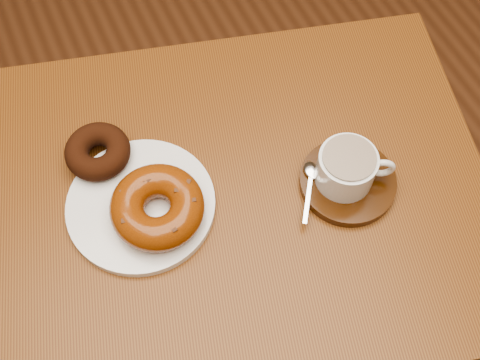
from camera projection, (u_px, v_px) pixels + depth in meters
name	position (u px, v px, depth m)	size (l,w,h in m)	color
cafe_table	(228.00, 225.00, 0.93)	(0.85, 0.72, 0.69)	brown
donut_plate	(141.00, 205.00, 0.82)	(0.20, 0.20, 0.01)	white
donut_cinnamon	(98.00, 151.00, 0.83)	(0.09, 0.09, 0.03)	black
donut_caramel	(157.00, 207.00, 0.78)	(0.16, 0.16, 0.05)	#81390E
saucer	(348.00, 182.00, 0.83)	(0.13, 0.13, 0.01)	#351907
coffee_cup	(347.00, 168.00, 0.80)	(0.10, 0.08, 0.06)	white
teaspoon	(311.00, 176.00, 0.82)	(0.06, 0.08, 0.01)	silver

